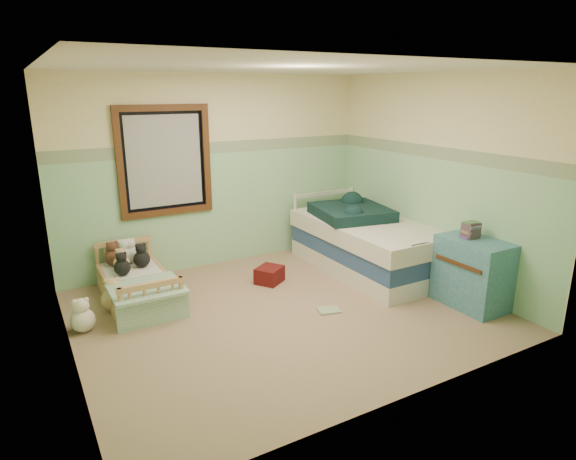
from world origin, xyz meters
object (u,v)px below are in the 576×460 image
red_pillow (269,275)px  floor_book (329,310)px  plush_floor_cream (83,320)px  dresser (472,273)px  plush_floor_tan (113,300)px  twin_bed_frame (366,262)px  toddler_bed_frame (138,294)px

red_pillow → floor_book: 1.06m
plush_floor_cream → dresser: 4.08m
plush_floor_tan → red_pillow: plush_floor_tan is taller
floor_book → plush_floor_tan: bearing=164.3°
plush_floor_cream → twin_bed_frame: 3.50m
twin_bed_frame → red_pillow: 1.34m
plush_floor_tan → red_pillow: size_ratio=0.81×
plush_floor_cream → red_pillow: plush_floor_cream is taller
plush_floor_cream → dresser: bearing=-21.1°
twin_bed_frame → red_pillow: (-1.32, 0.24, -0.01)m
twin_bed_frame → plush_floor_cream: bearing=179.5°
plush_floor_tan → red_pillow: (1.83, -0.13, -0.03)m
toddler_bed_frame → dresser: 3.71m
floor_book → twin_bed_frame: bearing=49.6°
toddler_bed_frame → floor_book: 2.15m
plush_floor_tan → red_pillow: 1.83m
red_pillow → dresser: bearing=-46.0°
plush_floor_cream → red_pillow: size_ratio=0.75×
plush_floor_cream → plush_floor_tan: (0.35, 0.34, 0.01)m
plush_floor_tan → dresser: (3.45, -1.81, 0.25)m
toddler_bed_frame → plush_floor_tan: 0.32m
plush_floor_cream → floor_book: bearing=-19.4°
plush_floor_tan → floor_book: (2.01, -1.17, -0.12)m
plush_floor_cream → red_pillow: bearing=5.6°
twin_bed_frame → red_pillow: bearing=169.5°
toddler_bed_frame → red_pillow: red_pillow is taller
plush_floor_cream → floor_book: 2.50m
plush_floor_cream → plush_floor_tan: 0.49m
plush_floor_tan → dresser: dresser is taller
toddler_bed_frame → red_pillow: (1.54, -0.25, 0.01)m
plush_floor_tan → dresser: size_ratio=0.34×
plush_floor_tan → floor_book: plush_floor_tan is taller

